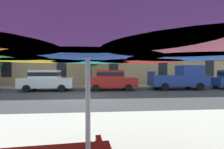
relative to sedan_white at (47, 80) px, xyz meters
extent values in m
plane|color=#38383A|center=(3.22, -3.70, -0.95)|extent=(120.00, 120.00, 0.00)
cube|color=gray|center=(3.22, 3.10, -0.89)|extent=(56.00, 3.60, 0.12)
cube|color=tan|center=(3.22, 11.30, 5.45)|extent=(36.63, 12.00, 12.80)
cube|color=#6B6056|center=(3.22, 5.26, 2.25)|extent=(35.89, 0.08, 0.36)
cube|color=#6B6056|center=(3.22, 5.26, 5.45)|extent=(35.89, 0.08, 0.36)
cube|color=#6B6056|center=(3.22, 5.26, 8.65)|extent=(35.89, 0.08, 0.36)
cube|color=black|center=(-5.94, 5.27, 5.85)|extent=(1.10, 0.06, 11.60)
cube|color=black|center=(0.17, 5.27, 5.85)|extent=(1.10, 0.06, 11.60)
cube|color=black|center=(6.27, 5.27, 5.85)|extent=(1.10, 0.06, 11.60)
cube|color=black|center=(12.37, 5.27, 5.85)|extent=(1.10, 0.06, 11.60)
cube|color=black|center=(18.48, 5.27, 5.85)|extent=(1.10, 0.06, 11.60)
cube|color=silver|center=(0.05, 0.00, -0.25)|extent=(4.40, 1.76, 0.80)
cube|color=silver|center=(-0.10, 0.00, 0.49)|extent=(2.30, 1.55, 0.68)
cube|color=black|center=(-0.10, 0.00, 0.49)|extent=(2.32, 1.57, 0.32)
cylinder|color=black|center=(1.42, 0.88, -0.65)|extent=(0.60, 0.22, 0.60)
cylinder|color=black|center=(1.42, -0.88, -0.65)|extent=(0.60, 0.22, 0.60)
cylinder|color=black|center=(-1.31, 0.88, -0.65)|extent=(0.60, 0.22, 0.60)
cylinder|color=black|center=(-1.31, -0.88, -0.65)|extent=(0.60, 0.22, 0.60)
cube|color=#B21E19|center=(5.54, 0.00, -0.25)|extent=(4.40, 1.76, 0.80)
cube|color=#B21E19|center=(5.39, 0.00, 0.49)|extent=(2.30, 1.55, 0.68)
cube|color=black|center=(5.39, 0.00, 0.49)|extent=(2.32, 1.57, 0.32)
cylinder|color=black|center=(6.90, 0.88, -0.65)|extent=(0.60, 0.22, 0.60)
cylinder|color=black|center=(6.90, -0.88, -0.65)|extent=(0.60, 0.22, 0.60)
cylinder|color=black|center=(4.17, 0.88, -0.65)|extent=(0.60, 0.22, 0.60)
cylinder|color=black|center=(4.17, -0.88, -0.65)|extent=(0.60, 0.22, 0.60)
cube|color=navy|center=(11.61, 0.00, -0.13)|extent=(5.10, 1.90, 0.96)
cube|color=navy|center=(12.71, 0.00, 0.80)|extent=(1.90, 1.75, 0.90)
cube|color=navy|center=(9.14, 0.00, 0.53)|extent=(0.16, 1.75, 0.36)
cylinder|color=black|center=(10.03, -0.95, -0.61)|extent=(0.68, 0.22, 0.68)
cylinder|color=black|center=(10.03, 0.95, -0.61)|extent=(0.68, 0.22, 0.68)
cylinder|color=black|center=(13.20, -0.95, -0.61)|extent=(0.68, 0.22, 0.68)
cylinder|color=black|center=(13.20, 0.95, -0.61)|extent=(0.68, 0.22, 0.68)
cylinder|color=black|center=(15.99, 0.88, -0.65)|extent=(0.60, 0.22, 0.60)
cylinder|color=brown|center=(3.54, 3.18, 0.33)|extent=(0.33, 0.33, 2.56)
sphere|color=#2D702D|center=(3.85, 3.07, 2.16)|extent=(1.84, 1.84, 1.84)
sphere|color=#2D702D|center=(3.33, 3.25, 2.46)|extent=(1.71, 1.71, 1.71)
sphere|color=#2D702D|center=(3.72, 3.02, 2.82)|extent=(2.28, 2.28, 2.28)
sphere|color=#2D702D|center=(3.77, 3.10, 2.34)|extent=(2.06, 2.06, 2.06)
cylinder|color=silver|center=(4.14, -12.70, 0.21)|extent=(0.06, 0.06, 2.33)
cone|color=blue|center=(5.32, -12.70, 1.16)|extent=(1.41, 1.41, 0.44)
cone|color=red|center=(4.98, -11.87, 1.16)|extent=(1.41, 1.41, 0.44)
cone|color=#199EB2|center=(4.14, -11.52, 1.16)|extent=(1.41, 1.41, 0.44)
cone|color=yellow|center=(3.31, -11.87, 1.16)|extent=(1.41, 1.41, 0.44)
cone|color=#E5668C|center=(4.98, -13.53, 1.16)|extent=(1.41, 1.41, 0.44)
cone|color=blue|center=(4.14, -12.70, 1.20)|extent=(1.76, 1.76, 0.52)
camera|label=1|loc=(4.25, -14.67, 0.78)|focal=26.85mm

